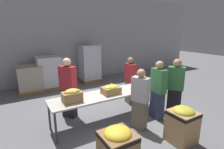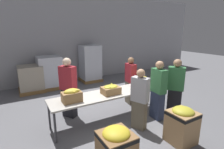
% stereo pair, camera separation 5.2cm
% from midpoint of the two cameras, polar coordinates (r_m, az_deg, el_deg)
% --- Properties ---
extents(ground_plane, '(30.00, 30.00, 0.00)m').
position_cam_midpoint_polar(ground_plane, '(4.98, -0.66, -14.19)').
color(ground_plane, slate).
extents(wall_back, '(16.00, 0.08, 4.00)m').
position_cam_midpoint_polar(wall_back, '(8.34, -15.81, 11.26)').
color(wall_back, '#A8A8AD').
rests_on(wall_back, ground_plane).
extents(sorting_table, '(3.22, 0.77, 0.76)m').
position_cam_midpoint_polar(sorting_table, '(4.68, -0.68, -6.48)').
color(sorting_table, beige).
rests_on(sorting_table, ground_plane).
extents(banana_box_0, '(0.44, 0.31, 0.32)m').
position_cam_midpoint_polar(banana_box_0, '(4.16, -13.26, -6.69)').
color(banana_box_0, '#A37A4C').
rests_on(banana_box_0, sorting_table).
extents(banana_box_1, '(0.46, 0.36, 0.24)m').
position_cam_midpoint_polar(banana_box_1, '(4.56, -0.69, -4.86)').
color(banana_box_1, '#A37A4C').
rests_on(banana_box_1, sorting_table).
extents(banana_box_2, '(0.45, 0.30, 0.29)m').
position_cam_midpoint_polar(banana_box_2, '(5.28, 9.27, -2.03)').
color(banana_box_2, tan).
rests_on(banana_box_2, sorting_table).
extents(volunteer_0, '(0.43, 0.50, 1.67)m').
position_cam_midpoint_polar(volunteer_0, '(4.93, -14.35, -4.42)').
color(volunteer_0, black).
rests_on(volunteer_0, ground_plane).
extents(volunteer_1, '(0.44, 0.48, 1.63)m').
position_cam_midpoint_polar(volunteer_1, '(5.16, 19.61, -4.21)').
color(volunteer_1, black).
rests_on(volunteer_1, ground_plane).
extents(volunteer_2, '(0.26, 0.44, 1.54)m').
position_cam_midpoint_polar(volunteer_2, '(5.71, 5.66, -2.10)').
color(volunteer_2, '#6B604C').
rests_on(volunteer_2, ground_plane).
extents(volunteer_3, '(0.25, 0.45, 1.61)m').
position_cam_midpoint_polar(volunteer_3, '(4.86, 14.48, -5.11)').
color(volunteer_3, '#2D3856').
rests_on(volunteer_3, ground_plane).
extents(volunteer_4, '(0.35, 0.45, 1.51)m').
position_cam_midpoint_polar(volunteer_4, '(4.29, 8.79, -8.15)').
color(volunteer_4, '#6B604C').
rests_on(volunteer_4, ground_plane).
extents(donation_bin_0, '(0.55, 0.55, 0.84)m').
position_cam_midpoint_polar(donation_bin_0, '(3.19, 1.33, -23.15)').
color(donation_bin_0, olive).
rests_on(donation_bin_0, ground_plane).
extents(donation_bin_1, '(0.53, 0.53, 0.82)m').
position_cam_midpoint_polar(donation_bin_1, '(4.17, 21.60, -14.64)').
color(donation_bin_1, tan).
rests_on(donation_bin_1, ground_plane).
extents(pallet_stack_0, '(0.94, 0.94, 1.04)m').
position_cam_midpoint_polar(pallet_stack_0, '(7.53, -25.40, -1.42)').
color(pallet_stack_0, olive).
rests_on(pallet_stack_0, ground_plane).
extents(pallet_stack_1, '(0.92, 0.92, 1.69)m').
position_cam_midpoint_polar(pallet_stack_1, '(8.26, -7.60, 3.50)').
color(pallet_stack_1, olive).
rests_on(pallet_stack_1, ground_plane).
extents(pallet_stack_2, '(0.99, 0.99, 1.33)m').
position_cam_midpoint_polar(pallet_stack_2, '(7.68, -20.07, 0.52)').
color(pallet_stack_2, olive).
rests_on(pallet_stack_2, ground_plane).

